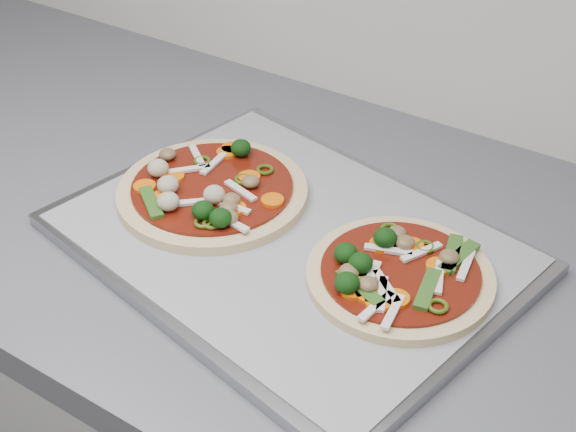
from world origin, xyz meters
The scene contains 5 objects.
countertop centered at (0.00, 1.30, 0.88)m, with size 3.60×0.60×0.04m, color #5D5D64.
baking_tray centered at (-0.23, 1.27, 0.91)m, with size 0.46×0.34×0.02m, color gray.
parchment centered at (-0.23, 1.27, 0.92)m, with size 0.44×0.32×0.00m, color #95959A.
pizza_left centered at (-0.34, 1.28, 0.93)m, with size 0.23×0.23×0.04m.
pizza_right centered at (-0.10, 1.27, 0.93)m, with size 0.20×0.20×0.03m.
Camera 1 is at (0.14, 0.71, 1.43)m, focal length 50.00 mm.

